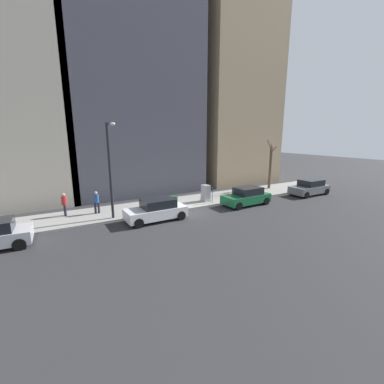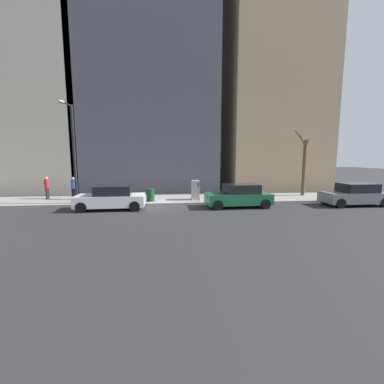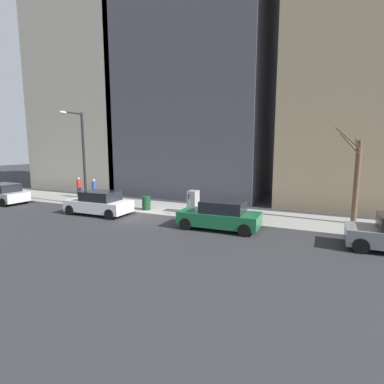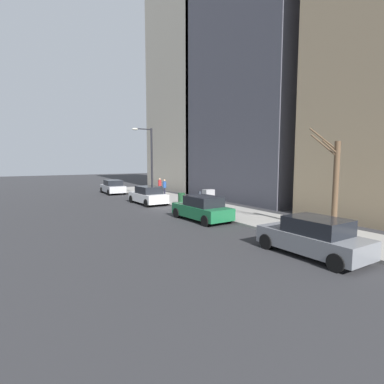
{
  "view_description": "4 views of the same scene",
  "coord_description": "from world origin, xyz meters",
  "px_view_note": "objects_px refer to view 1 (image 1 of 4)",
  "views": [
    {
      "loc": [
        -17.2,
        9.34,
        5.88
      ],
      "look_at": [
        1.55,
        -1.27,
        1.05
      ],
      "focal_mm": 24.0,
      "sensor_mm": 36.0,
      "label": 1
    },
    {
      "loc": [
        -17.36,
        -0.49,
        3.3
      ],
      "look_at": [
        0.62,
        -2.2,
        0.81
      ],
      "focal_mm": 24.0,
      "sensor_mm": 36.0,
      "label": 2
    },
    {
      "loc": [
        -15.57,
        -10.24,
        4.28
      ],
      "look_at": [
        -0.46,
        -3.24,
        1.78
      ],
      "focal_mm": 28.0,
      "sensor_mm": 36.0,
      "label": 3
    },
    {
      "loc": [
        -11.25,
        -20.26,
        3.71
      ],
      "look_at": [
        0.55,
        -1.44,
        1.34
      ],
      "focal_mm": 28.0,
      "sensor_mm": 36.0,
      "label": 4
    }
  ],
  "objects_px": {
    "parked_car_grey": "(310,188)",
    "parking_meter": "(212,194)",
    "parked_car_green": "(247,196)",
    "office_block_center": "(123,65)",
    "bare_tree": "(270,166)",
    "pedestrian_near_meter": "(96,201)",
    "utility_box": "(206,193)",
    "office_tower_left": "(229,75)",
    "pedestrian_midblock": "(64,203)",
    "parked_car_white": "(156,210)",
    "trash_bin": "(174,202)",
    "streetlamp": "(110,163)"
  },
  "relations": [
    {
      "from": "parked_car_green",
      "to": "pedestrian_near_meter",
      "type": "height_order",
      "value": "pedestrian_near_meter"
    },
    {
      "from": "parking_meter",
      "to": "office_tower_left",
      "type": "bearing_deg",
      "value": -41.85
    },
    {
      "from": "bare_tree",
      "to": "pedestrian_near_meter",
      "type": "xyz_separation_m",
      "value": [
        -0.32,
        17.98,
        -1.47
      ]
    },
    {
      "from": "parked_car_white",
      "to": "pedestrian_near_meter",
      "type": "relative_size",
      "value": 2.56
    },
    {
      "from": "bare_tree",
      "to": "office_tower_left",
      "type": "xyz_separation_m",
      "value": [
        7.77,
        0.03,
        10.52
      ]
    },
    {
      "from": "parked_car_white",
      "to": "pedestrian_midblock",
      "type": "distance_m",
      "value": 6.71
    },
    {
      "from": "parked_car_green",
      "to": "streetlamp",
      "type": "xyz_separation_m",
      "value": [
        1.32,
        10.83,
        3.28
      ]
    },
    {
      "from": "parking_meter",
      "to": "bare_tree",
      "type": "distance_m",
      "value": 9.27
    },
    {
      "from": "parked_car_grey",
      "to": "parked_car_green",
      "type": "height_order",
      "value": "same"
    },
    {
      "from": "parked_car_white",
      "to": "parking_meter",
      "type": "relative_size",
      "value": 3.14
    },
    {
      "from": "pedestrian_near_meter",
      "to": "pedestrian_midblock",
      "type": "relative_size",
      "value": 1.0
    },
    {
      "from": "office_tower_left",
      "to": "parked_car_green",
      "type": "bearing_deg",
      "value": 150.84
    },
    {
      "from": "parked_car_green",
      "to": "office_block_center",
      "type": "relative_size",
      "value": 0.16
    },
    {
      "from": "office_tower_left",
      "to": "parked_car_white",
      "type": "bearing_deg",
      "value": 128.03
    },
    {
      "from": "streetlamp",
      "to": "trash_bin",
      "type": "relative_size",
      "value": 7.22
    },
    {
      "from": "parked_car_green",
      "to": "office_block_center",
      "type": "xyz_separation_m",
      "value": [
        13.02,
        6.39,
        12.32
      ]
    },
    {
      "from": "parked_car_green",
      "to": "parked_car_white",
      "type": "height_order",
      "value": "same"
    },
    {
      "from": "parked_car_green",
      "to": "office_tower_left",
      "type": "relative_size",
      "value": 0.16
    },
    {
      "from": "parked_car_white",
      "to": "trash_bin",
      "type": "height_order",
      "value": "parked_car_white"
    },
    {
      "from": "parked_car_grey",
      "to": "parking_meter",
      "type": "xyz_separation_m",
      "value": [
        1.69,
        10.52,
        0.24
      ]
    },
    {
      "from": "parked_car_white",
      "to": "office_tower_left",
      "type": "bearing_deg",
      "value": -53.42
    },
    {
      "from": "parking_meter",
      "to": "office_block_center",
      "type": "distance_m",
      "value": 17.15
    },
    {
      "from": "parking_meter",
      "to": "pedestrian_midblock",
      "type": "relative_size",
      "value": 0.81
    },
    {
      "from": "parked_car_grey",
      "to": "office_block_center",
      "type": "distance_m",
      "value": 23.11
    },
    {
      "from": "streetlamp",
      "to": "pedestrian_midblock",
      "type": "xyz_separation_m",
      "value": [
        2.47,
        2.89,
        -2.93
      ]
    },
    {
      "from": "parked_car_green",
      "to": "bare_tree",
      "type": "distance_m",
      "value": 7.55
    },
    {
      "from": "parked_car_green",
      "to": "office_block_center",
      "type": "height_order",
      "value": "office_block_center"
    },
    {
      "from": "utility_box",
      "to": "office_tower_left",
      "type": "bearing_deg",
      "value": -44.81
    },
    {
      "from": "utility_box",
      "to": "parking_meter",
      "type": "bearing_deg",
      "value": -171.9
    },
    {
      "from": "bare_tree",
      "to": "pedestrian_midblock",
      "type": "height_order",
      "value": "bare_tree"
    },
    {
      "from": "parking_meter",
      "to": "office_block_center",
      "type": "relative_size",
      "value": 0.05
    },
    {
      "from": "parked_car_grey",
      "to": "pedestrian_near_meter",
      "type": "height_order",
      "value": "pedestrian_near_meter"
    },
    {
      "from": "parked_car_grey",
      "to": "office_tower_left",
      "type": "height_order",
      "value": "office_tower_left"
    },
    {
      "from": "bare_tree",
      "to": "pedestrian_midblock",
      "type": "bearing_deg",
      "value": 89.47
    },
    {
      "from": "pedestrian_near_meter",
      "to": "streetlamp",
      "type": "bearing_deg",
      "value": -46.94
    },
    {
      "from": "parked_car_grey",
      "to": "pedestrian_midblock",
      "type": "xyz_separation_m",
      "value": [
        3.99,
        21.73,
        0.35
      ]
    },
    {
      "from": "parking_meter",
      "to": "pedestrian_midblock",
      "type": "xyz_separation_m",
      "value": [
        2.31,
        11.21,
        0.11
      ]
    },
    {
      "from": "pedestrian_midblock",
      "to": "bare_tree",
      "type": "bearing_deg",
      "value": -91.01
    },
    {
      "from": "parking_meter",
      "to": "pedestrian_midblock",
      "type": "height_order",
      "value": "pedestrian_midblock"
    },
    {
      "from": "bare_tree",
      "to": "office_tower_left",
      "type": "relative_size",
      "value": 0.2
    },
    {
      "from": "pedestrian_near_meter",
      "to": "pedestrian_midblock",
      "type": "height_order",
      "value": "same"
    },
    {
      "from": "utility_box",
      "to": "parked_car_white",
      "type": "bearing_deg",
      "value": 112.77
    },
    {
      "from": "streetlamp",
      "to": "office_tower_left",
      "type": "xyz_separation_m",
      "value": [
        10.06,
        -17.17,
        9.06
      ]
    },
    {
      "from": "utility_box",
      "to": "pedestrian_midblock",
      "type": "xyz_separation_m",
      "value": [
        1.46,
        11.08,
        0.24
      ]
    },
    {
      "from": "pedestrian_midblock",
      "to": "office_tower_left",
      "type": "relative_size",
      "value": 0.06
    },
    {
      "from": "office_tower_left",
      "to": "streetlamp",
      "type": "bearing_deg",
      "value": 120.35
    },
    {
      "from": "parking_meter",
      "to": "bare_tree",
      "type": "relative_size",
      "value": 0.26
    },
    {
      "from": "utility_box",
      "to": "pedestrian_midblock",
      "type": "distance_m",
      "value": 11.18
    },
    {
      "from": "trash_bin",
      "to": "pedestrian_midblock",
      "type": "relative_size",
      "value": 0.54
    },
    {
      "from": "parked_car_white",
      "to": "trash_bin",
      "type": "relative_size",
      "value": 4.72
    }
  ]
}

